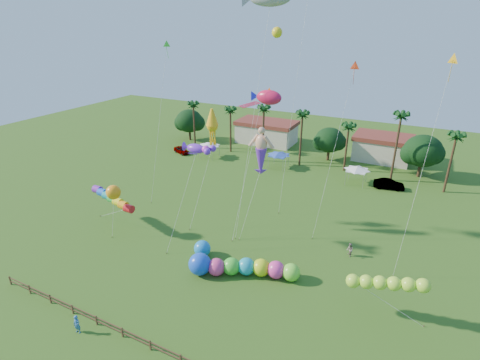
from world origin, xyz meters
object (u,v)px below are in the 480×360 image
at_px(spectator_b, 350,250).
at_px(car_a, 181,150).
at_px(spectator_a, 77,324).
at_px(caterpillar_inflatable, 240,267).
at_px(car_b, 389,184).
at_px(blue_ball, 202,249).

bearing_deg(spectator_b, car_a, -148.91).
relative_size(spectator_a, caterpillar_inflatable, 0.15).
xyz_separation_m(car_a, spectator_a, (19.57, -42.91, 0.21)).
bearing_deg(car_a, spectator_a, -132.84).
xyz_separation_m(car_b, spectator_b, (-1.57, -21.59, 0.05)).
distance_m(car_b, spectator_a, 48.02).
relative_size(car_b, caterpillar_inflatable, 0.41).
bearing_deg(spectator_b, car_b, 145.68).
bearing_deg(spectator_b, blue_ball, -93.32).
height_order(car_b, spectator_a, spectator_a).
relative_size(car_a, spectator_a, 2.24).
xyz_separation_m(spectator_a, caterpillar_inflatable, (8.79, 13.34, 0.12)).
bearing_deg(caterpillar_inflatable, car_b, 48.32).
height_order(spectator_b, blue_ball, blue_ball).
height_order(car_a, caterpillar_inflatable, caterpillar_inflatable).
height_order(car_a, car_b, car_b).
distance_m(car_a, spectator_b, 43.23).
xyz_separation_m(car_b, caterpillar_inflatable, (-11.11, -30.36, 0.24)).
bearing_deg(car_a, caterpillar_inflatable, -113.56).
height_order(spectator_a, spectator_b, spectator_a).
bearing_deg(spectator_b, caterpillar_inflatable, -77.54).
bearing_deg(blue_ball, caterpillar_inflatable, -12.80).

